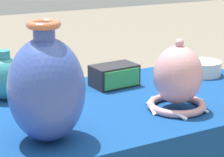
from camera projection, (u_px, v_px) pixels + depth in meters
name	position (u px, v px, depth m)	size (l,w,h in m)	color
display_table	(111.00, 135.00, 1.33)	(1.16, 0.59, 0.75)	#38383D
vase_tall_bulbous	(47.00, 89.00, 1.04)	(0.19, 0.19, 0.29)	#3851A8
vase_dome_bell	(178.00, 80.00, 1.26)	(0.19, 0.18, 0.21)	#D19399
mosaic_tile_box	(114.00, 75.00, 1.49)	(0.16, 0.11, 0.07)	#232328
jar_round_teal	(5.00, 78.00, 1.35)	(0.11, 0.11, 0.16)	teal
pot_squat_porcelain	(41.00, 100.00, 1.25)	(0.13, 0.13, 0.07)	white
pot_squat_ivory	(203.00, 68.00, 1.62)	(0.13, 0.13, 0.05)	white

